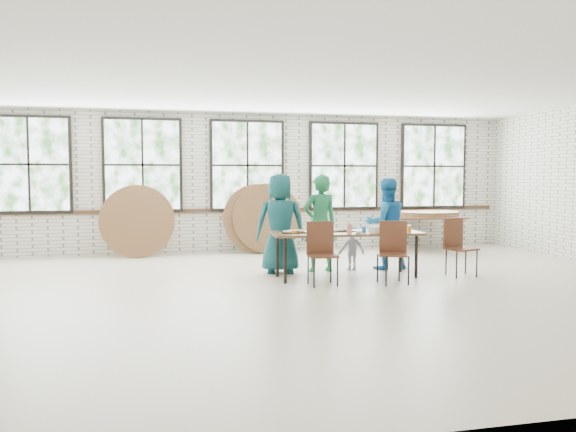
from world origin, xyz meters
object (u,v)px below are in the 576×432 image
object	(u,v)px
chair_near_left	(321,248)
chair_near_right	(393,247)
storage_table	(424,219)
dining_table	(346,235)

from	to	relation	value
chair_near_left	chair_near_right	xyz separation A→B (m)	(1.11, -0.11, 0.00)
chair_near_left	storage_table	xyz separation A→B (m)	(3.36, 3.38, 0.13)
chair_near_right	storage_table	size ratio (longest dim) A/B	0.51
dining_table	storage_table	bearing A→B (deg)	48.93
chair_near_right	chair_near_left	bearing A→B (deg)	-163.45
chair_near_right	storage_table	world-z (taller)	chair_near_right
chair_near_right	storage_table	distance (m)	4.16
dining_table	chair_near_left	xyz separation A→B (m)	(-0.56, -0.47, -0.13)
dining_table	chair_near_left	size ratio (longest dim) A/B	2.56
chair_near_right	storage_table	xyz separation A→B (m)	(2.24, 3.50, 0.13)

